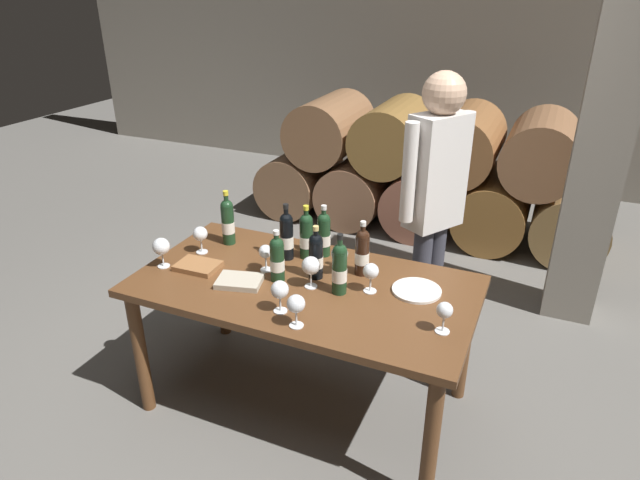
{
  "coord_description": "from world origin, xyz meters",
  "views": [
    {
      "loc": [
        1.04,
        -2.17,
        2.15
      ],
      "look_at": [
        0.0,
        0.2,
        0.91
      ],
      "focal_mm": 31.03,
      "sensor_mm": 36.0,
      "label": 1
    }
  ],
  "objects_px": {
    "wine_bottle_2": "(306,235)",
    "tasting_notebook": "(198,266)",
    "wine_glass_0": "(161,247)",
    "wine_bottle_3": "(228,221)",
    "wine_bottle_6": "(324,234)",
    "wine_glass_5": "(445,311)",
    "wine_glass_7": "(280,290)",
    "wine_glass_2": "(311,266)",
    "wine_bottle_1": "(340,268)",
    "wine_glass_3": "(200,235)",
    "wine_bottle_7": "(287,235)",
    "sommelier_presenting": "(435,194)",
    "wine_bottle_5": "(362,251)",
    "wine_glass_1": "(265,253)",
    "wine_bottle_0": "(316,255)",
    "leather_ledger": "(240,281)",
    "serving_plate": "(417,290)",
    "wine_glass_8": "(296,305)",
    "dining_table": "(304,298)",
    "wine_bottle_4": "(277,259)",
    "wine_glass_4": "(340,255)",
    "wine_glass_6": "(371,272)"
  },
  "relations": [
    {
      "from": "wine_bottle_4",
      "to": "wine_glass_6",
      "type": "height_order",
      "value": "wine_bottle_4"
    },
    {
      "from": "wine_bottle_6",
      "to": "wine_glass_5",
      "type": "height_order",
      "value": "wine_bottle_6"
    },
    {
      "from": "wine_bottle_3",
      "to": "wine_glass_7",
      "type": "relative_size",
      "value": 2.03
    },
    {
      "from": "wine_bottle_0",
      "to": "wine_glass_4",
      "type": "distance_m",
      "value": 0.12
    },
    {
      "from": "wine_bottle_4",
      "to": "wine_bottle_7",
      "type": "height_order",
      "value": "wine_bottle_7"
    },
    {
      "from": "wine_bottle_2",
      "to": "dining_table",
      "type": "bearing_deg",
      "value": -67.71
    },
    {
      "from": "wine_bottle_1",
      "to": "wine_glass_3",
      "type": "relative_size",
      "value": 2.02
    },
    {
      "from": "wine_bottle_3",
      "to": "wine_glass_0",
      "type": "xyz_separation_m",
      "value": [
        -0.17,
        -0.38,
        -0.02
      ]
    },
    {
      "from": "wine_bottle_4",
      "to": "wine_bottle_6",
      "type": "height_order",
      "value": "wine_bottle_6"
    },
    {
      "from": "wine_bottle_4",
      "to": "wine_bottle_5",
      "type": "xyz_separation_m",
      "value": [
        0.37,
        0.23,
        0.01
      ]
    },
    {
      "from": "wine_bottle_1",
      "to": "wine_bottle_5",
      "type": "bearing_deg",
      "value": 80.84
    },
    {
      "from": "wine_glass_7",
      "to": "serving_plate",
      "type": "height_order",
      "value": "wine_glass_7"
    },
    {
      "from": "wine_bottle_5",
      "to": "wine_glass_1",
      "type": "relative_size",
      "value": 2.02
    },
    {
      "from": "wine_glass_3",
      "to": "sommelier_presenting",
      "type": "height_order",
      "value": "sommelier_presenting"
    },
    {
      "from": "wine_bottle_6",
      "to": "wine_glass_5",
      "type": "bearing_deg",
      "value": -31.58
    },
    {
      "from": "wine_glass_3",
      "to": "wine_bottle_0",
      "type": "bearing_deg",
      "value": -0.02
    },
    {
      "from": "wine_glass_0",
      "to": "wine_glass_7",
      "type": "xyz_separation_m",
      "value": [
        0.77,
        -0.14,
        -0.0
      ]
    },
    {
      "from": "wine_glass_5",
      "to": "wine_bottle_1",
      "type": "bearing_deg",
      "value": 166.4
    },
    {
      "from": "wine_bottle_7",
      "to": "sommelier_presenting",
      "type": "distance_m",
      "value": 0.87
    },
    {
      "from": "wine_bottle_4",
      "to": "sommelier_presenting",
      "type": "bearing_deg",
      "value": 52.44
    },
    {
      "from": "wine_glass_5",
      "to": "tasting_notebook",
      "type": "height_order",
      "value": "wine_glass_5"
    },
    {
      "from": "wine_bottle_5",
      "to": "wine_glass_7",
      "type": "xyz_separation_m",
      "value": [
        -0.22,
        -0.48,
        -0.02
      ]
    },
    {
      "from": "wine_bottle_5",
      "to": "sommelier_presenting",
      "type": "height_order",
      "value": "sommelier_presenting"
    },
    {
      "from": "wine_glass_2",
      "to": "tasting_notebook",
      "type": "height_order",
      "value": "wine_glass_2"
    },
    {
      "from": "wine_glass_8",
      "to": "dining_table",
      "type": "bearing_deg",
      "value": 110.07
    },
    {
      "from": "wine_glass_0",
      "to": "wine_bottle_3",
      "type": "bearing_deg",
      "value": 66.61
    },
    {
      "from": "wine_bottle_2",
      "to": "wine_bottle_5",
      "type": "height_order",
      "value": "wine_bottle_2"
    },
    {
      "from": "wine_bottle_5",
      "to": "wine_bottle_0",
      "type": "bearing_deg",
      "value": -147.52
    },
    {
      "from": "wine_bottle_1",
      "to": "wine_bottle_3",
      "type": "height_order",
      "value": "wine_bottle_3"
    },
    {
      "from": "tasting_notebook",
      "to": "wine_glass_3",
      "type": "bearing_deg",
      "value": 116.31
    },
    {
      "from": "wine_glass_1",
      "to": "wine_bottle_6",
      "type": "bearing_deg",
      "value": 54.05
    },
    {
      "from": "wine_glass_1",
      "to": "wine_glass_8",
      "type": "relative_size",
      "value": 0.93
    },
    {
      "from": "wine_glass_7",
      "to": "wine_bottle_7",
      "type": "bearing_deg",
      "value": 113.32
    },
    {
      "from": "wine_bottle_0",
      "to": "wine_glass_3",
      "type": "xyz_separation_m",
      "value": [
        -0.69,
        0.0,
        -0.01
      ]
    },
    {
      "from": "wine_bottle_2",
      "to": "tasting_notebook",
      "type": "xyz_separation_m",
      "value": [
        -0.47,
        -0.35,
        -0.12
      ]
    },
    {
      "from": "wine_bottle_7",
      "to": "leather_ledger",
      "type": "relative_size",
      "value": 1.44
    },
    {
      "from": "wine_bottle_1",
      "to": "sommelier_presenting",
      "type": "xyz_separation_m",
      "value": [
        0.27,
        0.76,
        0.15
      ]
    },
    {
      "from": "wine_glass_2",
      "to": "wine_bottle_6",
      "type": "bearing_deg",
      "value": 103.01
    },
    {
      "from": "wine_bottle_2",
      "to": "sommelier_presenting",
      "type": "bearing_deg",
      "value": 40.74
    },
    {
      "from": "wine_glass_4",
      "to": "wine_glass_5",
      "type": "xyz_separation_m",
      "value": [
        0.6,
        -0.3,
        -0.01
      ]
    },
    {
      "from": "wine_bottle_1",
      "to": "tasting_notebook",
      "type": "distance_m",
      "value": 0.78
    },
    {
      "from": "wine_glass_6",
      "to": "serving_plate",
      "type": "xyz_separation_m",
      "value": [
        0.21,
        0.09,
        -0.1
      ]
    },
    {
      "from": "wine_bottle_6",
      "to": "wine_glass_2",
      "type": "xyz_separation_m",
      "value": [
        0.08,
        -0.34,
        -0.01
      ]
    },
    {
      "from": "dining_table",
      "to": "wine_bottle_4",
      "type": "bearing_deg",
      "value": -169.46
    },
    {
      "from": "wine_bottle_0",
      "to": "leather_ledger",
      "type": "relative_size",
      "value": 1.29
    },
    {
      "from": "wine_bottle_0",
      "to": "wine_bottle_1",
      "type": "relative_size",
      "value": 0.91
    },
    {
      "from": "wine_glass_1",
      "to": "wine_bottle_4",
      "type": "bearing_deg",
      "value": -32.48
    },
    {
      "from": "wine_bottle_4",
      "to": "serving_plate",
      "type": "bearing_deg",
      "value": 13.87
    },
    {
      "from": "wine_glass_5",
      "to": "sommelier_presenting",
      "type": "height_order",
      "value": "sommelier_presenting"
    },
    {
      "from": "wine_glass_1",
      "to": "wine_glass_5",
      "type": "xyz_separation_m",
      "value": [
        0.96,
        -0.18,
        0.0
      ]
    }
  ]
}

